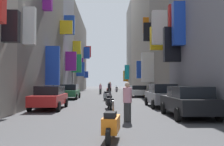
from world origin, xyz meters
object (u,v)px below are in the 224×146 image
object	(u,v)px
parked_car_black	(188,101)
scooter_white	(117,89)
parked_car_red	(50,97)
pedestrian_near_left	(109,88)
parked_car_green	(69,91)
scooter_silver	(107,96)
scooter_black	(110,102)
parked_car_grey	(162,95)
scooter_orange	(111,124)
traffic_light_far_corner	(72,71)
scooter_blue	(132,90)
pedestrian_crossing	(110,87)
pedestrian_mid_street	(100,89)
traffic_light_near_corner	(53,68)
scooter_red	(109,90)
parked_car_white	(138,91)
pedestrian_near_right	(127,102)

from	to	relation	value
parked_car_black	scooter_white	size ratio (longest dim) A/B	2.24
parked_car_red	pedestrian_near_left	distance (m)	23.46
parked_car_red	parked_car_green	bearing A→B (deg)	90.96
scooter_silver	scooter_black	bearing A→B (deg)	-89.15
parked_car_grey	scooter_orange	world-z (taller)	parked_car_grey
traffic_light_far_corner	scooter_orange	bearing A→B (deg)	-79.81
scooter_silver	parked_car_grey	bearing A→B (deg)	-57.34
parked_car_black	scooter_white	world-z (taller)	parked_car_black
scooter_blue	scooter_orange	bearing A→B (deg)	-97.09
parked_car_red	pedestrian_crossing	distance (m)	24.51
scooter_white	scooter_orange	bearing A→B (deg)	-92.65
parked_car_red	pedestrian_near_left	size ratio (longest dim) A/B	2.48
pedestrian_crossing	pedestrian_mid_street	distance (m)	4.34
scooter_black	scooter_white	world-z (taller)	same
pedestrian_mid_street	traffic_light_near_corner	distance (m)	15.10
pedestrian_mid_street	traffic_light_far_corner	xyz separation A→B (m)	(-3.66, -3.01, 2.43)
scooter_orange	pedestrian_crossing	world-z (taller)	pedestrian_crossing
parked_car_black	parked_car_grey	distance (m)	5.12
parked_car_grey	scooter_red	distance (m)	25.71
parked_car_white	parked_car_green	distance (m)	8.23
parked_car_black	parked_car_green	world-z (taller)	parked_car_black
scooter_red	scooter_orange	xyz separation A→B (m)	(-0.36, -35.34, 0.00)
scooter_blue	traffic_light_near_corner	distance (m)	19.15
scooter_orange	pedestrian_crossing	bearing A→B (deg)	89.12
pedestrian_mid_street	traffic_light_near_corner	world-z (taller)	traffic_light_near_corner
scooter_silver	traffic_light_near_corner	distance (m)	5.47
scooter_black	pedestrian_mid_street	world-z (taller)	pedestrian_mid_street
parked_car_white	pedestrian_near_left	distance (m)	10.48
scooter_white	scooter_orange	distance (m)	37.46
scooter_silver	scooter_white	distance (m)	21.82
parked_car_green	traffic_light_far_corner	xyz separation A→B (m)	(-0.70, 7.24, 2.42)
scooter_black	pedestrian_near_right	size ratio (longest dim) A/B	1.16
scooter_black	traffic_light_near_corner	xyz separation A→B (m)	(-4.77, 5.53, 2.47)
parked_car_green	scooter_black	size ratio (longest dim) A/B	2.13
parked_car_grey	parked_car_green	distance (m)	11.52
scooter_blue	pedestrian_near_right	distance (m)	27.98
scooter_red	pedestrian_crossing	distance (m)	2.55
scooter_black	pedestrian_crossing	xyz separation A→B (m)	(0.43, 24.07, 0.44)
scooter_blue	pedestrian_mid_street	distance (m)	5.45
parked_car_grey	traffic_light_near_corner	bearing A→B (deg)	152.22
parked_car_white	scooter_red	size ratio (longest dim) A/B	2.24
parked_car_grey	pedestrian_mid_street	world-z (taller)	parked_car_grey
parked_car_white	scooter_red	bearing A→B (deg)	103.48
pedestrian_crossing	pedestrian_mid_street	xyz separation A→B (m)	(-1.47, -4.08, -0.13)
parked_car_white	scooter_silver	bearing A→B (deg)	-120.45
parked_car_grey	scooter_orange	xyz separation A→B (m)	(-3.71, -9.85, -0.36)
parked_car_white	traffic_light_far_corner	world-z (taller)	traffic_light_far_corner
parked_car_grey	scooter_blue	distance (m)	21.37
scooter_orange	pedestrian_near_left	xyz separation A→B (m)	(0.30, 31.79, 0.38)
parked_car_green	scooter_black	xyz separation A→B (m)	(3.99, -9.73, -0.31)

